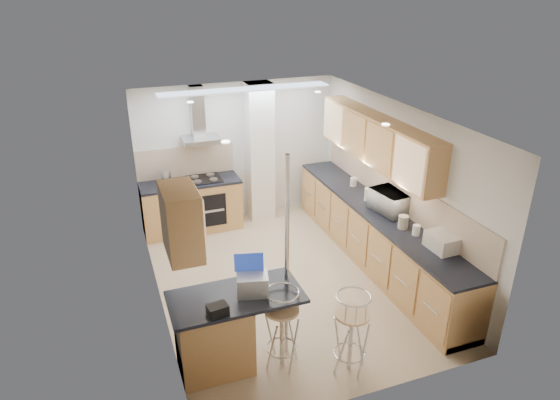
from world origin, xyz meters
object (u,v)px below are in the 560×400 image
object	(u,v)px
microwave	(391,202)
bar_stool_end	(351,333)
bread_bin	(443,242)
laptop	(252,284)
bar_stool_near	(282,328)

from	to	relation	value
microwave	bar_stool_end	distance (m)	2.49
microwave	bread_bin	xyz separation A→B (m)	(0.03, -1.21, -0.06)
laptop	bar_stool_near	distance (m)	0.64
bar_stool_end	bread_bin	world-z (taller)	bread_bin
microwave	bread_bin	distance (m)	1.21
microwave	bar_stool_end	world-z (taller)	microwave
bread_bin	laptop	bearing A→B (deg)	-178.92
microwave	bar_stool_near	world-z (taller)	microwave
microwave	bar_stool_near	distance (m)	2.78
microwave	bar_stool_end	bearing A→B (deg)	130.25
bar_stool_end	bread_bin	bearing A→B (deg)	-51.24
laptop	bread_bin	size ratio (longest dim) A/B	0.83
bar_stool_near	bar_stool_end	size ratio (longest dim) A/B	1.00
laptop	bread_bin	world-z (taller)	laptop
laptop	bar_stool_near	world-z (taller)	laptop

